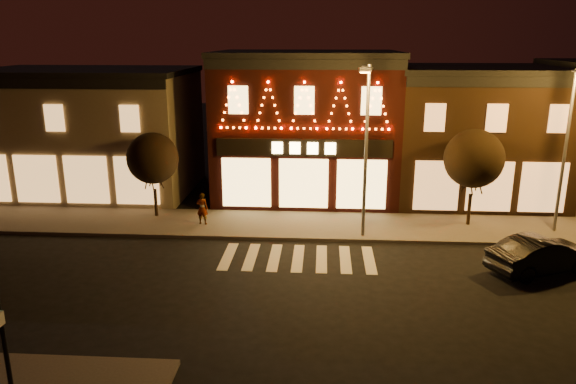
# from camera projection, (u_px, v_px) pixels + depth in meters

# --- Properties ---
(ground) EXTENTS (120.00, 120.00, 0.00)m
(ground) POSITION_uv_depth(u_px,v_px,m) (293.00, 302.00, 19.21)
(ground) COLOR black
(ground) RESTS_ON ground
(sidewalk_far) EXTENTS (44.00, 4.00, 0.15)m
(sidewalk_far) POSITION_uv_depth(u_px,v_px,m) (342.00, 226.00, 26.74)
(sidewalk_far) COLOR #47423D
(sidewalk_far) RESTS_ON ground
(building_left) EXTENTS (12.20, 8.28, 7.30)m
(building_left) POSITION_uv_depth(u_px,v_px,m) (89.00, 131.00, 32.45)
(building_left) COLOR #7A6F57
(building_left) RESTS_ON ground
(building_pulp) EXTENTS (10.20, 8.34, 8.30)m
(building_pulp) POSITION_uv_depth(u_px,v_px,m) (307.00, 125.00, 31.49)
(building_pulp) COLOR black
(building_pulp) RESTS_ON ground
(building_right_a) EXTENTS (9.20, 8.28, 7.50)m
(building_right_a) POSITION_uv_depth(u_px,v_px,m) (473.00, 133.00, 31.02)
(building_right_a) COLOR #332012
(building_right_a) RESTS_ON ground
(streetlamp_mid) EXTENTS (0.63, 1.78, 7.78)m
(streetlamp_mid) POSITION_uv_depth(u_px,v_px,m) (366.00, 139.00, 23.86)
(streetlamp_mid) COLOR #59595E
(streetlamp_mid) RESTS_ON sidewalk_far
(streetlamp_right) EXTENTS (0.50, 1.73, 7.55)m
(streetlamp_right) POSITION_uv_depth(u_px,v_px,m) (568.00, 140.00, 24.53)
(streetlamp_right) COLOR #59595E
(streetlamp_right) RESTS_ON sidewalk_far
(tree_left) EXTENTS (2.59, 2.59, 4.33)m
(tree_left) POSITION_uv_depth(u_px,v_px,m) (153.00, 158.00, 27.27)
(tree_left) COLOR black
(tree_left) RESTS_ON sidewalk_far
(tree_right) EXTENTS (2.83, 2.83, 4.72)m
(tree_right) POSITION_uv_depth(u_px,v_px,m) (474.00, 159.00, 25.90)
(tree_right) COLOR black
(tree_right) RESTS_ON sidewalk_far
(dark_sedan) EXTENTS (4.67, 3.25, 1.46)m
(dark_sedan) POSITION_uv_depth(u_px,v_px,m) (541.00, 255.00, 21.52)
(dark_sedan) COLOR black
(dark_sedan) RESTS_ON ground
(pedestrian) EXTENTS (0.64, 0.47, 1.60)m
(pedestrian) POSITION_uv_depth(u_px,v_px,m) (202.00, 208.00, 26.62)
(pedestrian) COLOR gray
(pedestrian) RESTS_ON sidewalk_far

